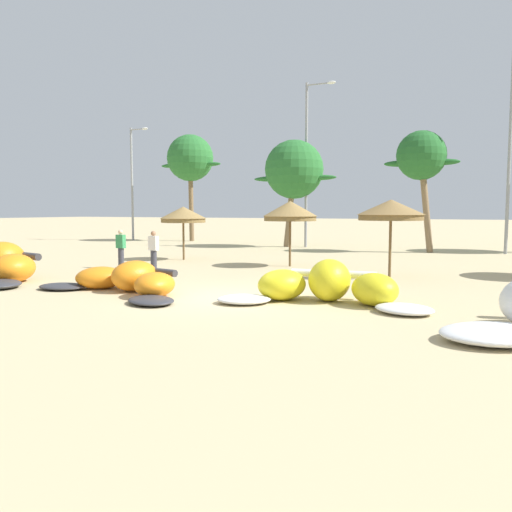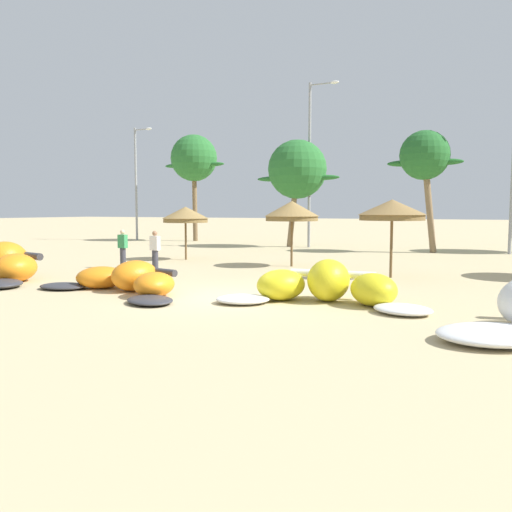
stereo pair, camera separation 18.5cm
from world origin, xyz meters
The scene contains 13 objects.
ground_plane centered at (0.00, 0.00, 0.00)m, with size 260.00×260.00×0.00m, color #C6B284.
kite_left centered at (-3.06, -0.50, 0.36)m, with size 5.75×3.32×0.93m.
kite_left_of_center centered at (2.85, 0.36, 0.43)m, with size 5.73×2.90×1.13m.
beach_umbrella_near_van centered at (-7.16, 8.81, 2.21)m, with size 2.27×2.27×2.60m.
beach_umbrella_middle centered at (-1.34, 8.27, 2.40)m, with size 2.36×2.36×2.83m.
beach_umbrella_near_palms centered at (3.31, 6.33, 2.44)m, with size 2.42×2.42×2.82m.
person_near_kites centered at (-5.47, 4.10, 0.82)m, with size 0.36×0.24×1.62m.
person_by_umbrellas centered at (-7.45, 4.51, 0.82)m, with size 0.36×0.24×1.62m.
palm_leftmost centered at (-15.29, 22.28, 6.41)m, with size 5.41×3.61×8.28m.
palm_left centered at (-5.54, 19.49, 5.04)m, with size 5.75×3.84×7.00m.
palm_left_of_gap centered at (2.61, 18.51, 5.44)m, with size 4.21×2.80×6.94m.
lamppost_west centered at (-19.88, 21.08, 4.99)m, with size 1.72×0.24×8.93m.
lamppost_west_center centered at (-4.61, 19.66, 5.86)m, with size 2.00×0.24×10.57m.
Camera 2 is at (7.16, -12.68, 2.44)m, focal length 36.72 mm.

